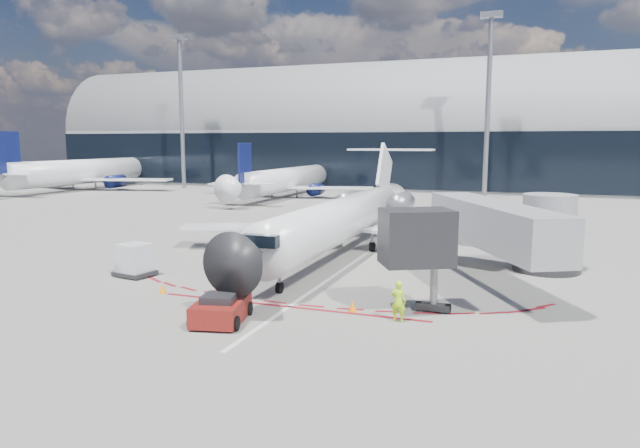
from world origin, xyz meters
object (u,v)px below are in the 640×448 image
(pushback_tug, at_px, (221,309))
(uld_container, at_px, (134,260))
(regional_jet, at_px, (345,217))
(ramp_worker, at_px, (398,301))

(pushback_tug, bearing_deg, uld_container, 135.15)
(regional_jet, xyz_separation_m, pushback_tug, (-0.48, -16.83, -2.05))
(ramp_worker, bearing_deg, uld_container, -8.20)
(regional_jet, bearing_deg, uld_container, -131.86)
(ramp_worker, distance_m, uld_container, 17.02)
(regional_jet, relative_size, ramp_worker, 16.73)
(ramp_worker, bearing_deg, regional_jet, -61.09)
(regional_jet, distance_m, uld_container, 14.72)
(regional_jet, xyz_separation_m, uld_container, (-9.76, -10.89, -1.67))
(pushback_tug, relative_size, uld_container, 2.19)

